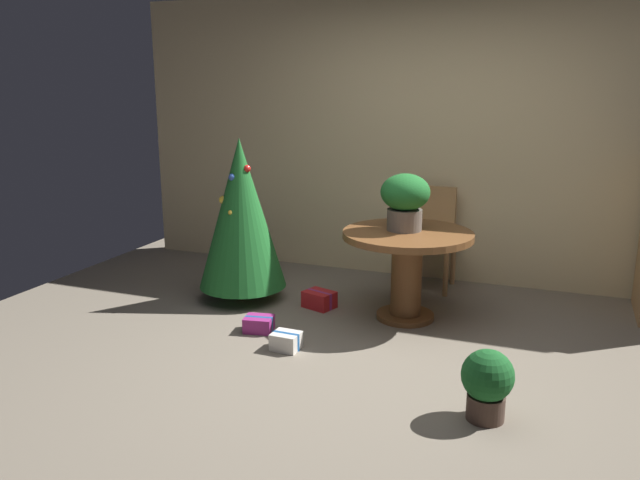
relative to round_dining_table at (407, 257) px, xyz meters
The scene contains 10 objects.
ground_plane 1.13m from the round_dining_table, 90.44° to the right, with size 6.60×6.60×0.00m, color #756B5B.
back_wall_panel 1.43m from the round_dining_table, 90.37° to the left, with size 6.00×0.10×2.60m, color beige.
round_dining_table is the anchor object (origin of this frame).
flower_vase 0.46m from the round_dining_table, 135.98° to the left, with size 0.38×0.38×0.44m.
wooden_chair_far 0.90m from the round_dining_table, 90.00° to the left, with size 0.43×0.41×0.90m.
holiday_tree 1.43m from the round_dining_table, behind, with size 0.73×0.73×1.37m.
gift_box_purple 1.24m from the round_dining_table, 145.36° to the right, with size 0.23×0.20×0.11m.
gift_box_cream 1.17m from the round_dining_table, 125.20° to the right, with size 0.19×0.17×0.12m.
gift_box_red 0.84m from the round_dining_table, behind, with size 0.29×0.25×0.14m.
potted_plant 1.59m from the round_dining_table, 60.15° to the right, with size 0.29×0.29×0.40m.
Camera 1 is at (1.08, -3.64, 1.81)m, focal length 35.80 mm.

